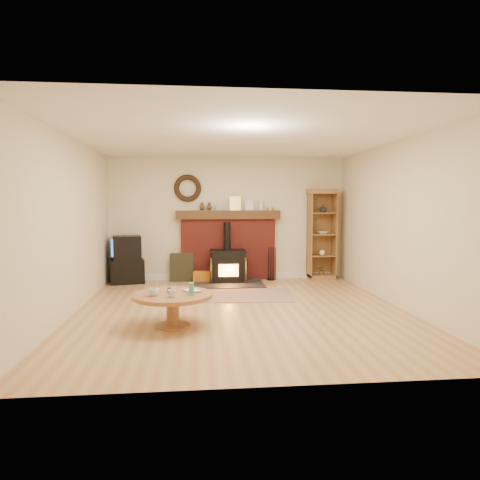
{
  "coord_description": "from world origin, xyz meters",
  "views": [
    {
      "loc": [
        -0.66,
        -6.39,
        1.64
      ],
      "look_at": [
        0.08,
        1.0,
        0.99
      ],
      "focal_mm": 32.0,
      "sensor_mm": 36.0,
      "label": 1
    }
  ],
  "objects": [
    {
      "name": "tv_unit",
      "position": [
        -2.09,
        2.47,
        0.46
      ],
      "size": [
        0.74,
        0.59,
        0.97
      ],
      "color": "black",
      "rests_on": "ground"
    },
    {
      "name": "firelog_box",
      "position": [
        -0.56,
        2.4,
        0.11
      ],
      "size": [
        0.39,
        0.27,
        0.23
      ],
      "primitive_type": "cube",
      "rotation": [
        0.0,
        0.0,
        -0.13
      ],
      "color": "orange",
      "rests_on": "ground"
    },
    {
      "name": "fire_tools",
      "position": [
        0.91,
        2.5,
        0.16
      ],
      "size": [
        0.19,
        0.16,
        0.7
      ],
      "color": "black",
      "rests_on": "ground"
    },
    {
      "name": "room_shell",
      "position": [
        -0.02,
        0.09,
        1.72
      ],
      "size": [
        5.02,
        5.52,
        2.61
      ],
      "color": "beige",
      "rests_on": "ground"
    },
    {
      "name": "wood_stove",
      "position": [
        -0.04,
        2.27,
        0.33
      ],
      "size": [
        1.4,
        1.0,
        1.24
      ],
      "color": "black",
      "rests_on": "ground"
    },
    {
      "name": "curio_cabinet",
      "position": [
        2.01,
        2.55,
        0.97
      ],
      "size": [
        0.62,
        0.45,
        1.93
      ],
      "color": "brown",
      "rests_on": "ground"
    },
    {
      "name": "coffee_table",
      "position": [
        -0.99,
        -0.78,
        0.36
      ],
      "size": [
        1.06,
        1.06,
        0.61
      ],
      "color": "brown",
      "rests_on": "ground"
    },
    {
      "name": "area_rug",
      "position": [
        0.16,
        1.06,
        0.01
      ],
      "size": [
        1.81,
        1.31,
        0.01
      ],
      "primitive_type": "cube",
      "rotation": [
        0.0,
        0.0,
        -0.08
      ],
      "color": "brown",
      "rests_on": "ground"
    },
    {
      "name": "leaning_painting",
      "position": [
        -0.99,
        2.55,
        0.3
      ],
      "size": [
        0.5,
        0.13,
        0.59
      ],
      "primitive_type": "cube",
      "rotation": [
        -0.17,
        0.0,
        0.0
      ],
      "color": "black",
      "rests_on": "ground"
    },
    {
      "name": "chimney_breast",
      "position": [
        0.0,
        2.67,
        0.8
      ],
      "size": [
        2.2,
        0.22,
        1.78
      ],
      "color": "maroon",
      "rests_on": "ground"
    },
    {
      "name": "ground",
      "position": [
        0.0,
        0.0,
        0.0
      ],
      "size": [
        5.5,
        5.5,
        0.0
      ],
      "primitive_type": "plane",
      "color": "#B17C49",
      "rests_on": "ground"
    }
  ]
}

